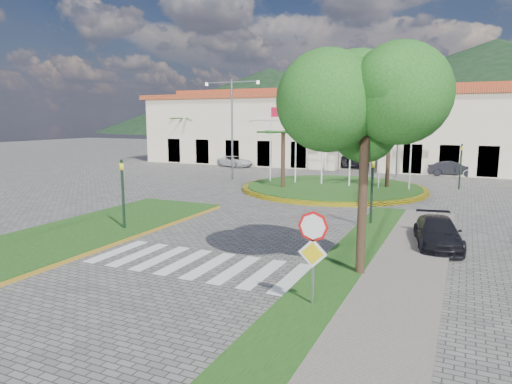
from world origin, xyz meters
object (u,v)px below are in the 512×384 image
at_px(stop_sign, 313,244).
at_px(white_van, 235,161).
at_px(car_dark_a, 350,162).
at_px(car_side_right, 438,233).
at_px(roundabout_island, 333,187).
at_px(deciduous_tree, 366,111).
at_px(car_dark_b, 452,168).

xyz_separation_m(stop_sign, white_van, (-18.19, 30.75, -1.24)).
bearing_deg(car_dark_a, car_side_right, -168.87).
bearing_deg(car_side_right, car_dark_a, 99.92).
bearing_deg(roundabout_island, deciduous_tree, -72.09).
xyz_separation_m(stop_sign, car_side_right, (2.60, 7.76, -1.22)).
height_order(roundabout_island, stop_sign, roundabout_island).
bearing_deg(car_dark_a, white_van, 100.39).
distance_m(deciduous_tree, car_dark_b, 29.42).
bearing_deg(stop_sign, car_dark_b, 85.77).
relative_size(stop_sign, car_dark_b, 0.65).
bearing_deg(roundabout_island, stop_sign, -76.27).
distance_m(roundabout_island, deciduous_tree, 18.55).
distance_m(roundabout_island, car_side_right, 14.39).
bearing_deg(deciduous_tree, white_van, 124.14).
xyz_separation_m(white_van, car_dark_b, (20.56, 1.30, 0.11)).
relative_size(car_dark_a, car_side_right, 0.97).
distance_m(roundabout_island, white_van, 17.08).
bearing_deg(deciduous_tree, roundabout_island, 107.91).
bearing_deg(car_side_right, car_dark_b, 80.49).
height_order(roundabout_island, car_dark_a, roundabout_island).
height_order(stop_sign, car_dark_b, stop_sign).
distance_m(white_van, car_dark_a, 11.69).
xyz_separation_m(roundabout_island, deciduous_tree, (5.50, -17.00, 5.00)).
bearing_deg(white_van, roundabout_island, -109.79).
distance_m(stop_sign, white_van, 35.75).
relative_size(roundabout_island, car_side_right, 3.24).
bearing_deg(car_side_right, stop_sign, -118.58).
bearing_deg(car_dark_a, deciduous_tree, -175.04).
height_order(white_van, car_side_right, car_side_right).
distance_m(roundabout_island, car_dark_b, 14.05).
relative_size(deciduous_tree, white_van, 1.70).
height_order(car_dark_a, car_dark_b, car_dark_b).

